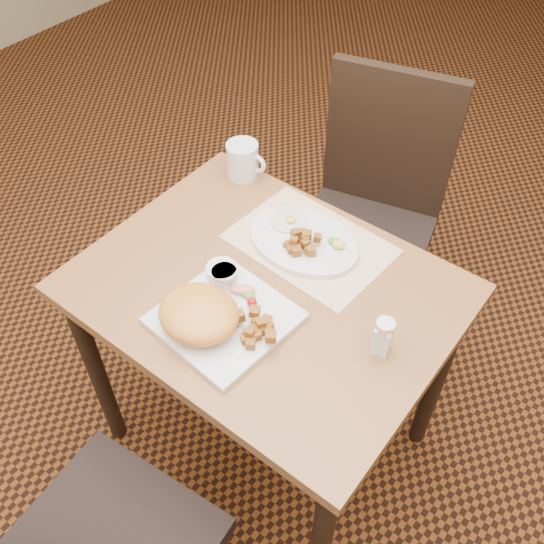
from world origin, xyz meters
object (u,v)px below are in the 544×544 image
at_px(chair_far, 373,204).
at_px(salt_shaker, 383,336).
at_px(plate_oval, 304,241).
at_px(plate_square, 225,318).
at_px(coffee_mug, 243,160).
at_px(table, 266,314).

distance_m(chair_far, salt_shaker, 0.79).
bearing_deg(plate_oval, plate_square, -89.37).
xyz_separation_m(plate_square, coffee_mug, (-0.31, 0.45, 0.04)).
relative_size(table, plate_oval, 2.96).
height_order(chair_far, coffee_mug, chair_far).
bearing_deg(plate_square, salt_shaker, 24.23).
distance_m(table, salt_shaker, 0.36).
bearing_deg(plate_oval, coffee_mug, 157.24).
distance_m(chair_far, coffee_mug, 0.51).
relative_size(table, coffee_mug, 7.34).
bearing_deg(plate_square, table, 86.80).
bearing_deg(chair_far, coffee_mug, 38.16).
relative_size(table, plate_square, 3.21).
distance_m(table, plate_square, 0.19).
height_order(table, salt_shaker, salt_shaker).
bearing_deg(salt_shaker, table, -179.06).
relative_size(plate_square, plate_oval, 0.92).
height_order(table, plate_oval, plate_oval).
relative_size(chair_far, plate_square, 3.46).
relative_size(chair_far, plate_oval, 3.19).
bearing_deg(table, plate_oval, 93.77).
height_order(table, chair_far, chair_far).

